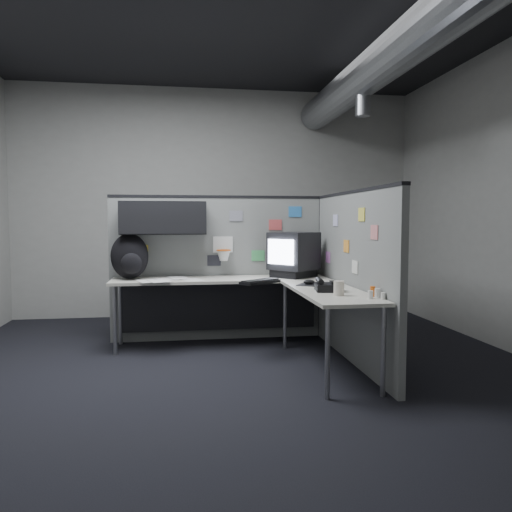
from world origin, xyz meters
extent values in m
cube|color=black|center=(0.00, 0.00, -0.01)|extent=(5.60, 5.60, 0.01)
cube|color=black|center=(0.00, 0.00, 3.21)|extent=(5.60, 5.60, 0.01)
cube|color=#9E9E99|center=(0.00, 2.80, 1.60)|extent=(5.60, 0.01, 3.20)
cube|color=#9E9E99|center=(0.00, -2.80, 1.60)|extent=(5.60, 0.01, 3.20)
cylinder|color=slate|center=(1.40, 0.00, 2.85)|extent=(0.40, 5.49, 0.40)
cylinder|color=slate|center=(1.40, 0.80, 2.60)|extent=(0.16, 0.16, 0.30)
cube|color=slate|center=(-0.08, 1.30, 0.80)|extent=(2.43, 0.06, 1.60)
cube|color=black|center=(-0.08, 1.30, 1.61)|extent=(2.43, 0.07, 0.03)
cube|color=black|center=(1.10, 1.30, 0.80)|extent=(0.07, 0.07, 1.60)
cube|color=black|center=(-0.70, 1.10, 1.38)|extent=(0.90, 0.35, 0.35)
cube|color=black|center=(-0.70, 0.93, 1.38)|extent=(0.90, 0.02, 0.33)
cube|color=silver|center=(-0.05, 1.26, 1.08)|extent=(0.22, 0.02, 0.18)
torus|color=#D85914|center=(-0.05, 1.17, 1.02)|extent=(0.16, 0.16, 0.01)
cone|color=white|center=(-0.05, 1.17, 0.96)|extent=(0.14, 0.14, 0.11)
cube|color=gold|center=(-0.95, 1.26, 1.02)|extent=(0.15, 0.01, 0.12)
cube|color=gray|center=(0.10, 1.26, 1.40)|extent=(0.15, 0.01, 0.12)
cube|color=#4CB266|center=(0.35, 1.26, 0.95)|extent=(0.15, 0.01, 0.12)
cube|color=#CC4C4C|center=(0.55, 1.26, 1.30)|extent=(0.15, 0.01, 0.12)
cube|color=#337FCC|center=(0.78, 1.26, 1.45)|extent=(0.15, 0.01, 0.12)
cube|color=#26262D|center=(-0.15, 1.26, 0.90)|extent=(0.15, 0.01, 0.12)
cube|color=slate|center=(1.10, 0.22, 0.80)|extent=(0.06, 2.23, 1.60)
cube|color=black|center=(1.10, 0.22, 1.61)|extent=(0.07, 2.23, 0.03)
cube|color=silver|center=(1.06, 0.65, 1.35)|extent=(0.01, 0.15, 0.12)
cube|color=orange|center=(1.06, 0.30, 1.10)|extent=(0.01, 0.15, 0.12)
cube|color=#E5D84C|center=(1.06, -0.10, 1.40)|extent=(0.01, 0.15, 0.12)
cube|color=#B266B2|center=(1.06, 0.90, 0.95)|extent=(0.01, 0.15, 0.12)
cube|color=#D87F7F|center=(1.06, -0.40, 1.25)|extent=(0.01, 0.15, 0.12)
cube|color=silver|center=(1.06, 0.05, 0.92)|extent=(0.01, 0.15, 0.12)
cube|color=beige|center=(-0.10, 0.98, 0.71)|extent=(2.30, 0.56, 0.03)
cube|color=beige|center=(0.78, -0.07, 0.71)|extent=(0.56, 1.55, 0.03)
cube|color=black|center=(-0.10, 1.20, 0.40)|extent=(2.18, 0.02, 0.55)
cylinder|color=gray|center=(-1.18, 0.76, 0.35)|extent=(0.04, 0.04, 0.70)
cylinder|color=gray|center=(-1.18, 1.20, 0.35)|extent=(0.04, 0.04, 0.70)
cylinder|color=gray|center=(0.56, 0.76, 0.35)|extent=(0.04, 0.04, 0.70)
cylinder|color=gray|center=(0.56, -0.78, 0.35)|extent=(0.04, 0.04, 0.70)
cylinder|color=gray|center=(1.00, -0.78, 0.35)|extent=(0.04, 0.04, 0.70)
cube|color=black|center=(0.70, 0.99, 0.77)|extent=(0.54, 0.54, 0.08)
cube|color=black|center=(0.70, 0.99, 1.02)|extent=(0.60, 0.60, 0.41)
cube|color=silver|center=(0.53, 0.85, 1.02)|extent=(0.23, 0.27, 0.27)
cube|color=black|center=(0.25, 0.48, 0.74)|extent=(0.44, 0.38, 0.03)
cube|color=black|center=(0.25, 0.48, 0.76)|extent=(0.40, 0.34, 0.01)
cube|color=black|center=(0.70, 0.29, 0.73)|extent=(0.28, 0.30, 0.01)
ellipsoid|color=black|center=(0.70, 0.29, 0.76)|extent=(0.13, 0.10, 0.04)
cube|color=black|center=(0.76, -0.14, 0.76)|extent=(0.26, 0.27, 0.07)
cylinder|color=black|center=(0.68, -0.12, 0.82)|extent=(0.08, 0.23, 0.05)
cube|color=black|center=(0.82, -0.16, 0.81)|extent=(0.12, 0.15, 0.02)
cylinder|color=silver|center=(1.03, -0.57, 0.77)|extent=(0.06, 0.06, 0.07)
cylinder|color=silver|center=(0.96, -0.60, 0.76)|extent=(0.05, 0.05, 0.06)
cylinder|color=silver|center=(1.05, -0.65, 0.76)|extent=(0.05, 0.05, 0.05)
cylinder|color=#D85914|center=(1.02, -0.51, 0.77)|extent=(0.05, 0.05, 0.08)
cylinder|color=beige|center=(0.76, -0.41, 0.79)|extent=(0.11, 0.11, 0.12)
cube|color=white|center=(-0.41, 0.87, 0.73)|extent=(0.26, 0.31, 0.00)
cube|color=white|center=(-0.66, 0.93, 0.73)|extent=(0.27, 0.31, 0.00)
cube|color=white|center=(-0.85, 0.77, 0.74)|extent=(0.27, 0.32, 0.00)
cube|color=white|center=(-0.55, 1.02, 0.74)|extent=(0.26, 0.31, 0.00)
cube|color=white|center=(-0.74, 0.73, 0.74)|extent=(0.27, 0.31, 0.00)
ellipsoid|color=black|center=(-1.06, 1.08, 0.97)|extent=(0.43, 0.34, 0.48)
ellipsoid|color=black|center=(-1.03, 0.92, 0.91)|extent=(0.23, 0.15, 0.22)
camera|label=1|loc=(-0.52, -4.33, 1.34)|focal=35.00mm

